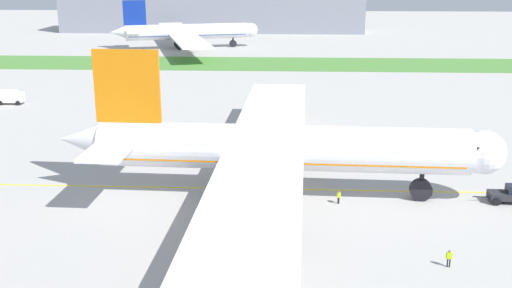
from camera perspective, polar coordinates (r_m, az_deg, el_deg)
The scene contains 10 objects.
ground_plane at distance 73.93m, azimuth 2.55°, elevation -4.37°, with size 600.00×600.00×0.00m, color #ADAAA5.
apron_taxi_line at distance 74.19m, azimuth 2.55°, elevation -4.29°, with size 280.00×0.36×0.01m, color yellow.
grass_median_strip at distance 168.87m, azimuth 2.66°, elevation 7.58°, with size 320.00×24.00×0.10m, color #4C8438.
airliner_foreground at distance 70.32m, azimuth 1.84°, elevation -0.44°, with size 52.22×82.73×17.21m.
pushback_tug at distance 75.59m, azimuth 22.73°, elevation -4.43°, with size 5.92×2.50×2.15m.
ground_crew_wingwalker_port at distance 70.08m, azimuth 7.82°, elevation -4.88°, with size 0.46×0.46×1.57m.
ground_crew_marshaller_front at distance 58.23m, azimuth 17.80°, elevation -10.11°, with size 0.59×0.31×1.71m.
service_truck_baggage_loader at distance 128.54m, azimuth -22.25°, elevation 4.17°, with size 5.25×2.59×2.80m.
parked_airliner_far_left at distance 201.73m, azimuth -6.71°, elevation 10.47°, with size 47.13×76.01×15.72m.
terminal_building at distance 254.00m, azimuth -4.12°, elevation 12.60°, with size 122.41×20.00×18.00m, color gray.
Camera 1 is at (-0.11, -69.06, 26.40)m, focal length 42.32 mm.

